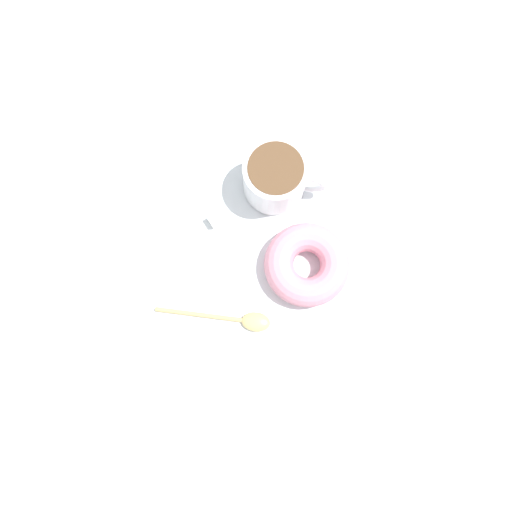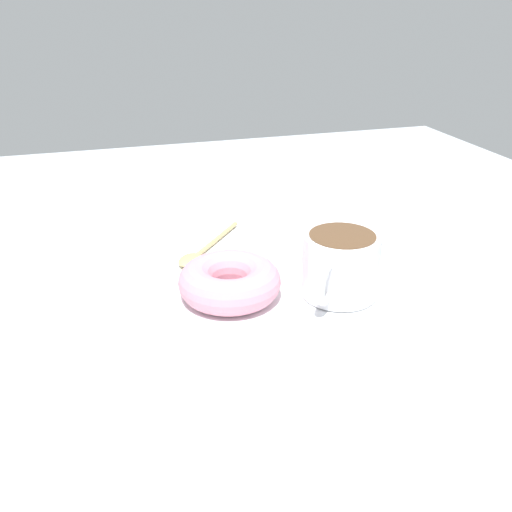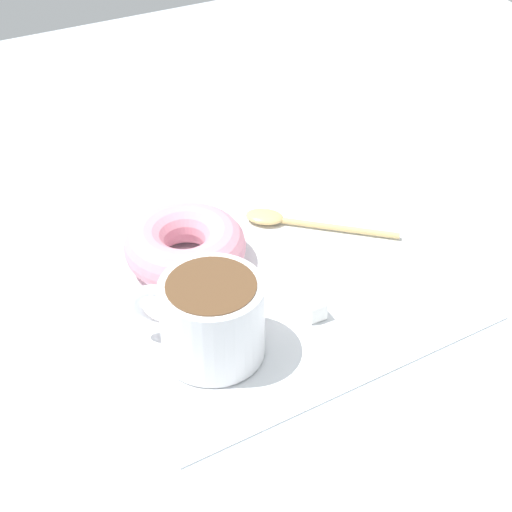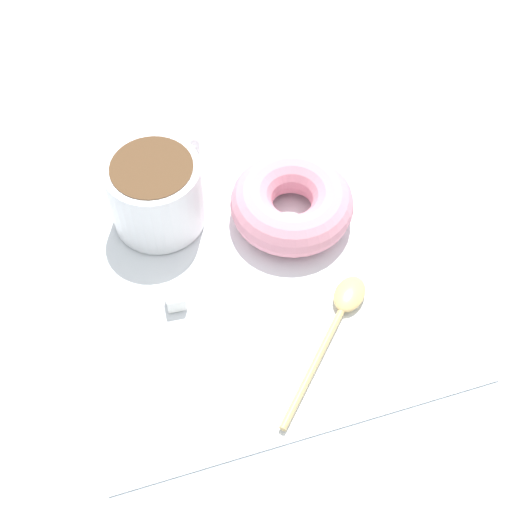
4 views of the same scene
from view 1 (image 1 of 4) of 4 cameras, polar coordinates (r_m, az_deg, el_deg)
The scene contains 6 objects.
ground_plane at distance 65.27cm, azimuth -1.46°, elevation -1.21°, with size 120.00×120.00×2.00cm, color #B2BCC6.
napkin at distance 64.25cm, azimuth -0.00°, elevation -0.36°, with size 30.01×30.01×0.30cm, color white.
coffee_cup at distance 63.33cm, azimuth 2.32°, elevation 8.97°, with size 8.84×9.26×6.72cm.
donut at distance 62.43cm, azimuth 5.82°, elevation -0.97°, with size 10.70×10.70×3.68cm, color pink.
spoon at distance 62.80cm, azimuth -2.02°, elevation -7.29°, with size 10.42×12.10×0.90cm.
sugar_cube at distance 64.70cm, azimuth -4.57°, elevation 4.23°, with size 1.51×1.51×1.51cm, color white.
Camera 1 is at (-10.07, 4.45, 63.34)cm, focal length 35.00 mm.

